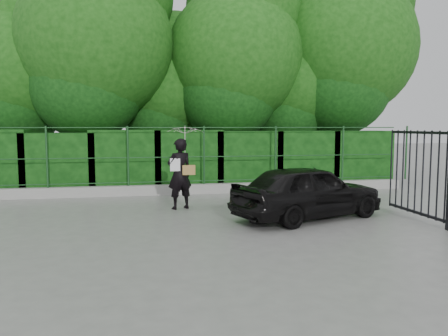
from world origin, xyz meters
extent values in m
plane|color=gray|center=(0.00, 0.00, 0.00)|extent=(80.00, 80.00, 0.00)
cube|color=#9E9E99|center=(0.00, 4.50, 0.15)|extent=(14.00, 0.25, 0.30)
cylinder|color=#19431E|center=(-4.20, 4.50, 1.20)|extent=(0.06, 0.06, 1.80)
cylinder|color=#19431E|center=(-1.90, 4.50, 1.20)|extent=(0.06, 0.06, 1.80)
cylinder|color=#19431E|center=(0.40, 4.50, 1.20)|extent=(0.06, 0.06, 1.80)
cylinder|color=#19431E|center=(2.70, 4.50, 1.20)|extent=(0.06, 0.06, 1.80)
cylinder|color=#19431E|center=(5.00, 4.50, 1.20)|extent=(0.06, 0.06, 1.80)
cylinder|color=#19431E|center=(7.30, 4.50, 1.20)|extent=(0.06, 0.06, 1.80)
cylinder|color=#19431E|center=(0.00, 4.50, 0.40)|extent=(13.60, 0.03, 0.03)
cylinder|color=#19431E|center=(0.00, 4.50, 1.15)|extent=(13.60, 0.03, 0.03)
cylinder|color=#19431E|center=(0.00, 4.50, 2.05)|extent=(13.60, 0.03, 0.03)
cube|color=black|center=(-4.00, 5.50, 0.94)|extent=(2.20, 1.20, 1.89)
cube|color=black|center=(-2.00, 5.50, 0.99)|extent=(2.20, 1.20, 1.97)
cube|color=black|center=(0.00, 5.50, 0.98)|extent=(2.20, 1.20, 1.97)
cube|color=black|center=(2.00, 5.50, 0.96)|extent=(2.20, 1.20, 1.93)
cube|color=black|center=(4.00, 5.50, 0.97)|extent=(2.20, 1.20, 1.93)
cube|color=black|center=(6.00, 5.50, 0.96)|extent=(2.20, 1.20, 1.93)
cylinder|color=black|center=(-5.50, 8.00, 1.88)|extent=(0.36, 0.36, 3.75)
sphere|color=#14470F|center=(-5.50, 8.00, 4.12)|extent=(4.50, 4.50, 4.50)
cylinder|color=black|center=(-3.00, 7.20, 2.25)|extent=(0.36, 0.36, 4.50)
sphere|color=#14470F|center=(-3.00, 7.20, 4.95)|extent=(5.40, 5.40, 5.40)
cylinder|color=black|center=(-0.50, 8.50, 1.62)|extent=(0.36, 0.36, 3.25)
sphere|color=#14470F|center=(-0.50, 8.50, 3.58)|extent=(3.90, 3.90, 3.90)
cylinder|color=black|center=(2.00, 7.50, 2.12)|extent=(0.36, 0.36, 4.25)
sphere|color=#14470F|center=(2.00, 7.50, 4.68)|extent=(5.10, 5.10, 5.10)
cylinder|color=black|center=(4.50, 8.20, 1.75)|extent=(0.36, 0.36, 3.50)
sphere|color=#14470F|center=(4.50, 8.20, 3.85)|extent=(4.20, 4.20, 4.20)
cylinder|color=black|center=(6.50, 7.80, 2.38)|extent=(0.36, 0.36, 4.75)
sphere|color=#14470F|center=(6.50, 7.80, 5.23)|extent=(5.70, 5.70, 5.70)
cube|color=black|center=(4.60, -0.05, 0.15)|extent=(0.05, 2.00, 0.06)
cube|color=black|center=(4.60, -0.05, 1.95)|extent=(0.05, 2.00, 0.06)
cylinder|color=black|center=(4.60, -1.00, 1.05)|extent=(0.04, 0.04, 1.90)
cylinder|color=black|center=(4.60, -0.75, 1.05)|extent=(0.04, 0.04, 1.90)
cylinder|color=black|center=(4.60, -0.50, 1.05)|extent=(0.04, 0.04, 1.90)
cylinder|color=black|center=(4.60, -0.25, 1.05)|extent=(0.04, 0.04, 1.90)
cylinder|color=black|center=(4.60, 0.00, 1.05)|extent=(0.04, 0.04, 1.90)
cylinder|color=black|center=(4.60, 0.25, 1.05)|extent=(0.04, 0.04, 1.90)
cylinder|color=black|center=(4.60, 0.50, 1.05)|extent=(0.04, 0.04, 1.90)
cylinder|color=black|center=(4.60, 0.75, 1.05)|extent=(0.04, 0.04, 1.90)
cylinder|color=black|center=(4.60, 1.00, 1.05)|extent=(0.04, 0.04, 1.90)
imported|color=black|center=(-0.56, 2.12, 0.89)|extent=(0.76, 0.62, 1.79)
imported|color=white|center=(-0.41, 2.17, 1.68)|extent=(0.94, 0.95, 0.86)
cube|color=olive|center=(-0.34, 2.04, 1.00)|extent=(0.32, 0.15, 0.24)
cube|color=white|center=(-0.68, 2.00, 1.14)|extent=(0.25, 0.02, 0.32)
imported|color=black|center=(2.21, 0.43, 0.62)|extent=(3.92, 2.64, 1.24)
camera|label=1|loc=(-1.47, -8.84, 2.09)|focal=35.00mm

